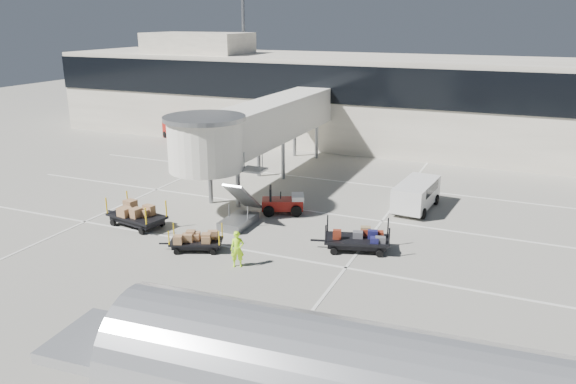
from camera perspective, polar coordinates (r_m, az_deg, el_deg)
name	(u,v)px	position (r m, az deg, el deg)	size (l,w,h in m)	color
ground	(216,263)	(27.79, -7.37, -7.19)	(140.00, 140.00, 0.00)	#A3A092
lane_markings	(281,205)	(35.79, -0.73, -1.34)	(40.00, 30.00, 0.02)	silver
terminal	(373,99)	(53.81, 8.65, 9.28)	(64.00, 12.11, 15.20)	silver
jet_bridge	(254,127)	(38.64, -3.48, 6.59)	(5.70, 20.40, 6.03)	white
baggage_tug	(284,203)	(34.22, -0.45, -1.17)	(2.80, 2.41, 1.66)	maroon
suitcase_cart	(357,240)	(29.06, 7.03, -4.84)	(4.11, 2.46, 1.58)	black
box_cart_near	(197,241)	(29.20, -9.20, -4.92)	(3.26, 2.22, 1.27)	black
box_cart_far	(138,216)	(33.18, -14.98, -2.34)	(4.25, 2.28, 1.63)	black
ground_worker	(237,249)	(26.98, -5.17, -5.80)	(0.65, 0.43, 1.79)	#ADFA1A
minivan	(417,192)	(35.81, 12.96, -0.04)	(2.35, 4.73, 1.74)	silver
belt_loader	(180,131)	(56.23, -10.87, 6.11)	(4.73, 3.34, 2.15)	maroon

